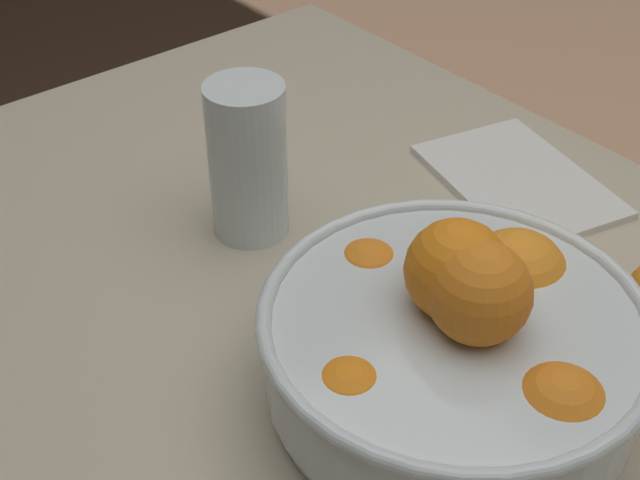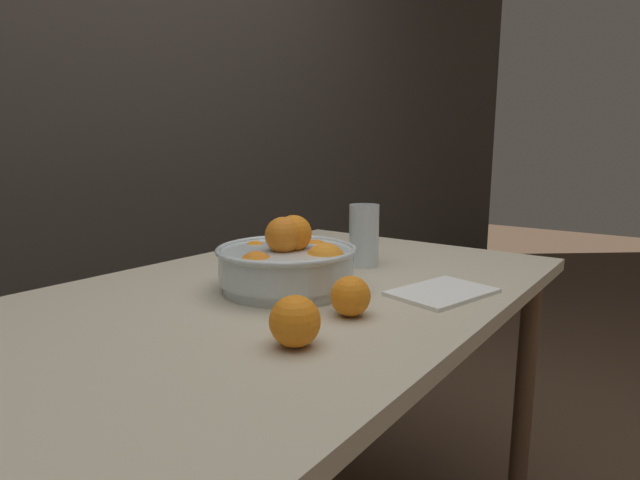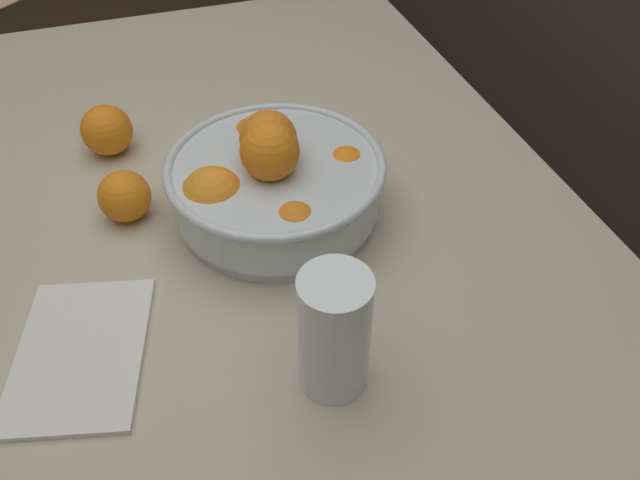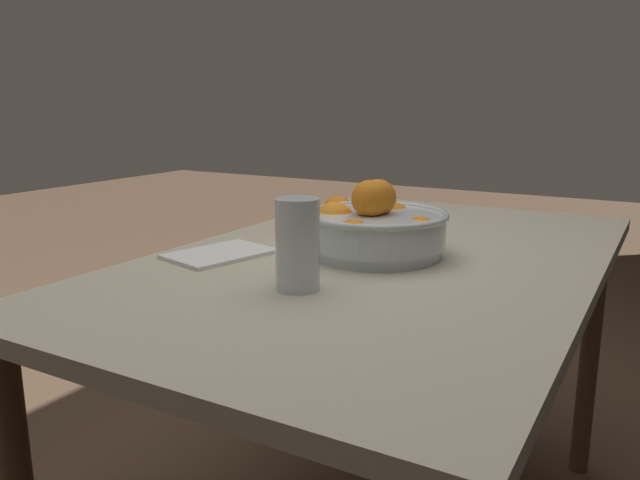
# 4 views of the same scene
# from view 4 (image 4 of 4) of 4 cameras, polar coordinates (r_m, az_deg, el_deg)

# --- Properties ---
(dining_table) EXTENTS (1.36, 0.82, 0.73)m
(dining_table) POSITION_cam_4_polar(r_m,az_deg,el_deg) (1.30, 5.78, -4.58)
(dining_table) COLOR #B7AD93
(dining_table) RESTS_ON ground_plane
(fruit_bowl) EXTENTS (0.29, 0.29, 0.15)m
(fruit_bowl) POSITION_cam_4_polar(r_m,az_deg,el_deg) (1.25, 5.03, 1.10)
(fruit_bowl) COLOR silver
(fruit_bowl) RESTS_ON dining_table
(juice_glass) EXTENTS (0.07, 0.07, 0.15)m
(juice_glass) POSITION_cam_4_polar(r_m,az_deg,el_deg) (1.02, -2.07, -0.77)
(juice_glass) COLOR #F4A314
(juice_glass) RESTS_ON dining_table
(orange_loose_near_bowl) EXTENTS (0.07, 0.07, 0.07)m
(orange_loose_near_bowl) POSITION_cam_4_polar(r_m,az_deg,el_deg) (1.40, -1.11, 1.48)
(orange_loose_near_bowl) COLOR orange
(orange_loose_near_bowl) RESTS_ON dining_table
(orange_loose_front) EXTENTS (0.08, 0.08, 0.08)m
(orange_loose_front) POSITION_cam_4_polar(r_m,az_deg,el_deg) (1.54, 1.67, 2.64)
(orange_loose_front) COLOR orange
(orange_loose_front) RESTS_ON dining_table
(napkin) EXTENTS (0.23, 0.18, 0.01)m
(napkin) POSITION_cam_4_polar(r_m,az_deg,el_deg) (1.27, -9.13, -1.25)
(napkin) COLOR white
(napkin) RESTS_ON dining_table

